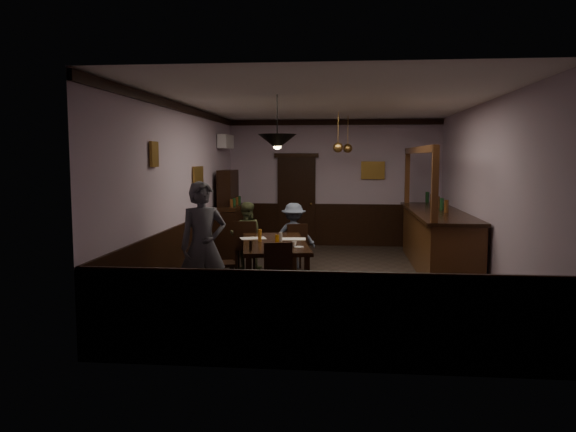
# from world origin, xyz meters

# --- Properties ---
(room) EXTENTS (5.01, 8.01, 3.01)m
(room) POSITION_xyz_m (0.00, 0.00, 1.50)
(room) COLOR #2D2621
(room) RESTS_ON ground
(dining_table) EXTENTS (1.37, 2.34, 0.75)m
(dining_table) POSITION_xyz_m (-0.88, -0.49, 0.69)
(dining_table) COLOR black
(dining_table) RESTS_ON ground
(chair_far_left) EXTENTS (0.43, 0.43, 0.95)m
(chair_far_left) POSITION_xyz_m (-1.56, 0.68, 0.52)
(chair_far_left) COLOR black
(chair_far_left) RESTS_ON ground
(chair_far_right) EXTENTS (0.50, 0.50, 0.90)m
(chair_far_right) POSITION_xyz_m (-0.65, 0.85, 0.49)
(chair_far_right) COLOR black
(chair_far_right) RESTS_ON ground
(chair_near) EXTENTS (0.49, 0.49, 0.92)m
(chair_near) POSITION_xyz_m (-0.65, -1.79, 0.51)
(chair_near) COLOR black
(chair_near) RESTS_ON ground
(chair_side) EXTENTS (0.51, 0.51, 0.95)m
(chair_side) POSITION_xyz_m (-1.76, -0.86, 0.52)
(chair_side) COLOR black
(chair_side) RESTS_ON ground
(person_standing) EXTENTS (0.77, 0.68, 1.78)m
(person_standing) POSITION_xyz_m (-1.69, -1.91, 0.89)
(person_standing) COLOR #545660
(person_standing) RESTS_ON ground
(person_seated_left) EXTENTS (0.64, 0.51, 1.27)m
(person_seated_left) POSITION_xyz_m (-1.60, 0.96, 0.64)
(person_seated_left) COLOR #4C5533
(person_seated_left) RESTS_ON ground
(person_seated_right) EXTENTS (0.82, 0.49, 1.25)m
(person_seated_right) POSITION_xyz_m (-0.71, 1.12, 0.62)
(person_seated_right) COLOR slate
(person_seated_right) RESTS_ON ground
(newspaper_left) EXTENTS (0.49, 0.42, 0.01)m
(newspaper_left) POSITION_xyz_m (-1.28, -0.16, 0.75)
(newspaper_left) COLOR silver
(newspaper_left) RESTS_ON dining_table
(newspaper_right) EXTENTS (0.44, 0.33, 0.01)m
(newspaper_right) POSITION_xyz_m (-0.61, -0.17, 0.75)
(newspaper_right) COLOR silver
(newspaper_right) RESTS_ON dining_table
(napkin) EXTENTS (0.17, 0.17, 0.00)m
(napkin) POSITION_xyz_m (-0.85, -0.74, 0.75)
(napkin) COLOR #FFEC5D
(napkin) RESTS_ON dining_table
(saucer) EXTENTS (0.15, 0.15, 0.01)m
(saucer) POSITION_xyz_m (-0.44, -1.02, 0.76)
(saucer) COLOR white
(saucer) RESTS_ON dining_table
(coffee_cup) EXTENTS (0.09, 0.09, 0.07)m
(coffee_cup) POSITION_xyz_m (-0.52, -0.97, 0.80)
(coffee_cup) COLOR white
(coffee_cup) RESTS_ON saucer
(pastry_plate) EXTENTS (0.22, 0.22, 0.01)m
(pastry_plate) POSITION_xyz_m (-0.86, -1.08, 0.76)
(pastry_plate) COLOR white
(pastry_plate) RESTS_ON dining_table
(pastry_ring_a) EXTENTS (0.13, 0.13, 0.04)m
(pastry_ring_a) POSITION_xyz_m (-0.83, -1.09, 0.79)
(pastry_ring_a) COLOR #C68C47
(pastry_ring_a) RESTS_ON pastry_plate
(pastry_ring_b) EXTENTS (0.13, 0.13, 0.04)m
(pastry_ring_b) POSITION_xyz_m (-0.80, -0.97, 0.79)
(pastry_ring_b) COLOR #C68C47
(pastry_ring_b) RESTS_ON pastry_plate
(soda_can) EXTENTS (0.07, 0.07, 0.12)m
(soda_can) POSITION_xyz_m (-0.83, -0.53, 0.81)
(soda_can) COLOR orange
(soda_can) RESTS_ON dining_table
(beer_glass) EXTENTS (0.06, 0.06, 0.20)m
(beer_glass) POSITION_xyz_m (-1.12, -0.48, 0.85)
(beer_glass) COLOR #BF721E
(beer_glass) RESTS_ON dining_table
(water_glass) EXTENTS (0.06, 0.06, 0.15)m
(water_glass) POSITION_xyz_m (-0.79, -0.43, 0.82)
(water_glass) COLOR silver
(water_glass) RESTS_ON dining_table
(pepper_mill) EXTENTS (0.04, 0.04, 0.14)m
(pepper_mill) POSITION_xyz_m (-1.13, -1.33, 0.82)
(pepper_mill) COLOR black
(pepper_mill) RESTS_ON dining_table
(sideboard) EXTENTS (0.50, 1.39, 1.83)m
(sideboard) POSITION_xyz_m (-2.21, 2.46, 0.73)
(sideboard) COLOR black
(sideboard) RESTS_ON ground
(bar_counter) EXTENTS (0.95, 4.10, 2.30)m
(bar_counter) POSITION_xyz_m (1.99, 1.39, 0.58)
(bar_counter) COLOR #482C13
(bar_counter) RESTS_ON ground
(door_back) EXTENTS (0.90, 0.06, 2.10)m
(door_back) POSITION_xyz_m (-0.90, 3.95, 1.05)
(door_back) COLOR black
(door_back) RESTS_ON ground
(ac_unit) EXTENTS (0.20, 0.85, 0.30)m
(ac_unit) POSITION_xyz_m (-2.38, 2.90, 2.45)
(ac_unit) COLOR white
(ac_unit) RESTS_ON ground
(picture_left_small) EXTENTS (0.04, 0.28, 0.36)m
(picture_left_small) POSITION_xyz_m (-2.46, -1.60, 2.15)
(picture_left_small) COLOR olive
(picture_left_small) RESTS_ON ground
(picture_left_large) EXTENTS (0.04, 0.62, 0.48)m
(picture_left_large) POSITION_xyz_m (-2.46, 0.80, 1.70)
(picture_left_large) COLOR olive
(picture_left_large) RESTS_ON ground
(picture_back) EXTENTS (0.55, 0.04, 0.42)m
(picture_back) POSITION_xyz_m (0.90, 3.96, 1.80)
(picture_back) COLOR olive
(picture_back) RESTS_ON ground
(pendant_iron) EXTENTS (0.56, 0.56, 0.78)m
(pendant_iron) POSITION_xyz_m (-0.74, -1.28, 2.33)
(pendant_iron) COLOR black
(pendant_iron) RESTS_ON ground
(pendant_brass_mid) EXTENTS (0.20, 0.20, 0.81)m
(pendant_brass_mid) POSITION_xyz_m (0.10, 1.89, 2.30)
(pendant_brass_mid) COLOR #BF8C3F
(pendant_brass_mid) RESTS_ON ground
(pendant_brass_far) EXTENTS (0.20, 0.20, 0.81)m
(pendant_brass_far) POSITION_xyz_m (0.30, 3.02, 2.30)
(pendant_brass_far) COLOR #BF8C3F
(pendant_brass_far) RESTS_ON ground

